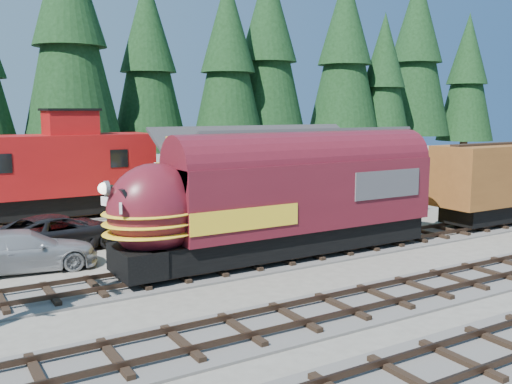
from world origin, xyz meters
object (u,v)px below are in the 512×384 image
pickup_truck_b (24,251)px  locomotive (274,205)px  caboose (53,170)px  pickup_truck_a (59,233)px  depot (280,170)px

pickup_truck_b → locomotive: bearing=-106.5°
caboose → pickup_truck_a: bearing=-100.7°
locomotive → pickup_truck_a: 9.72m
pickup_truck_a → pickup_truck_b: 3.15m
pickup_truck_b → caboose: bearing=-11.6°
depot → caboose: 12.78m
caboose → pickup_truck_b: 10.88m
caboose → pickup_truck_b: (-3.32, -10.16, -2.05)m
pickup_truck_a → pickup_truck_b: size_ratio=1.08×
pickup_truck_b → depot: bearing=-72.5°
locomotive → caboose: size_ratio=1.31×
depot → locomotive: bearing=-125.3°
pickup_truck_a → caboose: bearing=-26.1°
locomotive → depot: bearing=54.7°
depot → pickup_truck_a: 11.99m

